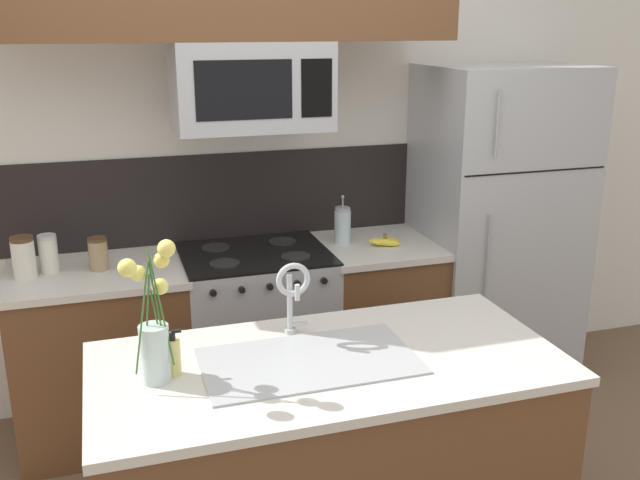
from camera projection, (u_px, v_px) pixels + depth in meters
rear_partition at (291, 164)px, 4.01m from camera, size 5.20×0.10×2.60m
splash_band at (241, 196)px, 3.92m from camera, size 3.02×0.01×0.48m
back_counter_left at (104, 355)px, 3.60m from camera, size 0.86×0.65×0.91m
back_counter_right at (375, 319)px, 4.02m from camera, size 0.64×0.65×0.91m
stove_range at (257, 334)px, 3.82m from camera, size 0.76×0.64×0.93m
microwave at (251, 86)px, 3.42m from camera, size 0.74×0.40×0.42m
refrigerator at (494, 229)px, 4.11m from camera, size 0.86×0.74×1.84m
storage_jar_tall at (24, 257)px, 3.33m from camera, size 0.11×0.11×0.20m
storage_jar_medium at (48, 254)px, 3.41m from camera, size 0.09×0.09×0.19m
storage_jar_short at (98, 254)px, 3.45m from camera, size 0.09×0.09×0.16m
banana_bunch at (385, 242)px, 3.83m from camera, size 0.19×0.12×0.07m
french_press at (342, 225)px, 3.86m from camera, size 0.09×0.09×0.27m
island_counter at (328, 468)px, 2.68m from camera, size 1.68×0.82×0.91m
kitchen_sink at (309, 379)px, 2.55m from camera, size 0.76×0.43×0.16m
sink_faucet at (293, 289)px, 2.67m from camera, size 0.14×0.14×0.31m
dish_soap_bottle at (173, 356)px, 2.42m from camera, size 0.06×0.05×0.16m
flower_vase at (154, 333)px, 2.34m from camera, size 0.18×0.15×0.50m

